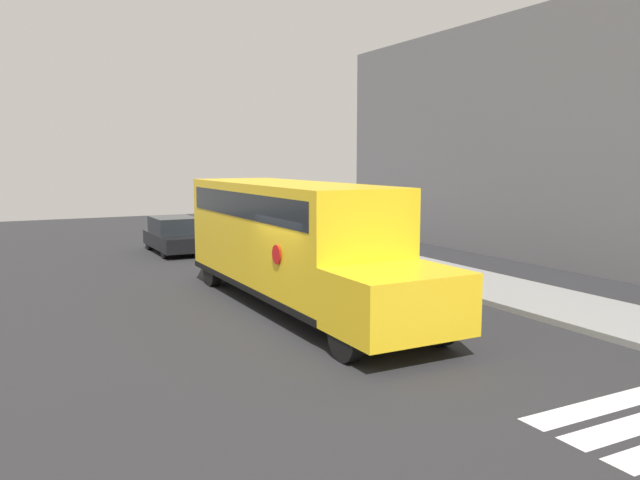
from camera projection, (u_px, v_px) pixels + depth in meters
The scene contains 4 objects.
ground_plane at pixel (305, 324), 14.46m from camera, with size 60.00×60.00×0.00m, color #28282B.
sidewalk_strip at pixel (513, 293), 17.45m from camera, with size 44.00×3.00×0.15m.
school_bus at pixel (292, 236), 16.15m from camera, with size 10.33×2.57×3.19m.
parked_car at pixel (175, 235), 25.45m from camera, with size 4.03×1.75×1.44m.
Camera 1 is at (12.63, -6.25, 3.80)m, focal length 35.00 mm.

